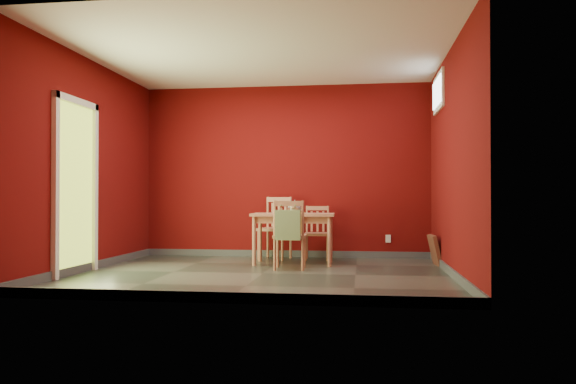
# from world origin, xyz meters

# --- Properties ---
(ground) EXTENTS (4.50, 4.50, 0.00)m
(ground) POSITION_xyz_m (0.00, 0.00, 0.00)
(ground) COLOR #2D342D
(ground) RESTS_ON ground
(room_shell) EXTENTS (4.50, 4.50, 4.50)m
(room_shell) POSITION_xyz_m (0.00, 0.00, 0.05)
(room_shell) COLOR #550908
(room_shell) RESTS_ON ground
(doorway) EXTENTS (0.06, 1.01, 2.13)m
(doorway) POSITION_xyz_m (-2.23, -0.40, 1.12)
(doorway) COLOR #B7D838
(doorway) RESTS_ON ground
(window) EXTENTS (0.05, 0.90, 0.50)m
(window) POSITION_xyz_m (2.23, 1.00, 2.35)
(window) COLOR white
(window) RESTS_ON room_shell
(outlet_plate) EXTENTS (0.08, 0.02, 0.12)m
(outlet_plate) POSITION_xyz_m (1.60, 1.99, 0.30)
(outlet_plate) COLOR silver
(outlet_plate) RESTS_ON room_shell
(dining_table) EXTENTS (1.16, 0.70, 0.71)m
(dining_table) POSITION_xyz_m (0.25, 1.02, 0.62)
(dining_table) COLOR #B06D52
(dining_table) RESTS_ON ground
(table_runner) EXTENTS (0.32, 0.63, 0.32)m
(table_runner) POSITION_xyz_m (0.25, 0.91, 0.66)
(table_runner) COLOR #B47E2E
(table_runner) RESTS_ON dining_table
(chair_far_left) EXTENTS (0.52, 0.52, 0.94)m
(chair_far_left) POSITION_xyz_m (-0.10, 1.68, 0.48)
(chair_far_left) COLOR #B06D52
(chair_far_left) RESTS_ON ground
(chair_far_right) EXTENTS (0.39, 0.39, 0.81)m
(chair_far_right) POSITION_xyz_m (0.53, 1.65, 0.41)
(chair_far_right) COLOR #B06D52
(chair_far_right) RESTS_ON ground
(chair_near) EXTENTS (0.43, 0.43, 0.89)m
(chair_near) POSITION_xyz_m (0.28, 0.42, 0.45)
(chair_near) COLOR #B06D52
(chair_near) RESTS_ON ground
(tote_bag) EXTENTS (0.32, 0.19, 0.44)m
(tote_bag) POSITION_xyz_m (0.28, 0.20, 0.58)
(tote_bag) COLOR #81A167
(tote_bag) RESTS_ON chair_near
(cat) EXTENTS (0.30, 0.43, 0.20)m
(cat) POSITION_xyz_m (0.25, 1.12, 0.81)
(cat) COLOR slate
(cat) RESTS_ON table_runner
(picture_frame) EXTENTS (0.17, 0.43, 0.42)m
(picture_frame) POSITION_xyz_m (2.19, 1.12, 0.21)
(picture_frame) COLOR brown
(picture_frame) RESTS_ON ground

